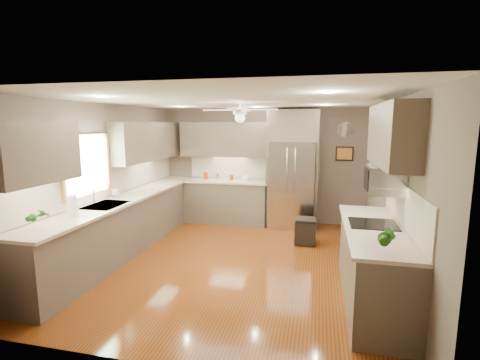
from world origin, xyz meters
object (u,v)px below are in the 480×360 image
at_px(soap_bottle, 117,192).
at_px(canister_d, 232,177).
at_px(paper_towel, 72,206).
at_px(canister_b, 218,176).
at_px(bowl, 246,180).
at_px(refrigerator, 292,171).
at_px(potted_plant_left, 38,216).
at_px(canister_a, 206,176).
at_px(microwave, 384,180).
at_px(canister_c, 226,176).
at_px(potted_plant_right, 387,238).
at_px(stool, 306,231).

bearing_deg(soap_bottle, canister_d, 56.54).
bearing_deg(paper_towel, canister_b, 73.71).
relative_size(bowl, paper_towel, 0.65).
bearing_deg(canister_d, canister_b, 178.82).
bearing_deg(refrigerator, soap_bottle, -142.71).
distance_m(soap_bottle, bowl, 2.78).
distance_m(soap_bottle, potted_plant_left, 1.82).
bearing_deg(canister_b, canister_a, -174.13).
xyz_separation_m(canister_b, microwave, (2.98, -2.79, 0.47)).
distance_m(canister_c, soap_bottle, 2.53).
bearing_deg(canister_d, paper_towel, -111.23).
height_order(canister_c, potted_plant_right, potted_plant_right).
height_order(canister_d, potted_plant_left, potted_plant_left).
bearing_deg(microwave, paper_towel, -170.84).
height_order(bowl, refrigerator, refrigerator).
height_order(soap_bottle, bowl, soap_bottle).
relative_size(canister_b, canister_d, 1.16).
xyz_separation_m(canister_d, soap_bottle, (-1.45, -2.19, 0.04)).
xyz_separation_m(canister_c, stool, (1.79, -1.10, -0.79)).
relative_size(canister_b, canister_c, 0.73).
bearing_deg(canister_a, bowl, -2.14).
distance_m(canister_b, refrigerator, 1.67).
xyz_separation_m(potted_plant_right, bowl, (-2.19, 3.86, -0.12)).
distance_m(canister_c, microwave, 3.93).
bearing_deg(microwave, soap_bottle, 171.74).
relative_size(potted_plant_left, bowl, 1.60).
bearing_deg(canister_a, canister_d, 1.98).
relative_size(potted_plant_right, refrigerator, 0.12).
bearing_deg(bowl, canister_a, 177.86).
relative_size(canister_b, paper_towel, 0.45).
distance_m(canister_d, soap_bottle, 2.62).
relative_size(potted_plant_left, refrigerator, 0.13).
distance_m(canister_c, stool, 2.24).
xyz_separation_m(canister_d, potted_plant_left, (-1.33, -4.00, 0.10)).
bearing_deg(canister_b, paper_towel, -106.29).
bearing_deg(potted_plant_left, bowl, 67.11).
bearing_deg(refrigerator, canister_c, 178.29).
bearing_deg(paper_towel, microwave, 9.16).
distance_m(canister_a, canister_b, 0.27).
bearing_deg(potted_plant_left, canister_a, 79.46).
xyz_separation_m(canister_b, refrigerator, (1.66, -0.08, 0.18)).
relative_size(refrigerator, stool, 5.35).
xyz_separation_m(bowl, stool, (1.34, -1.07, -0.73)).
relative_size(canister_c, refrigerator, 0.08).
height_order(refrigerator, stool, refrigerator).
height_order(potted_plant_left, refrigerator, refrigerator).
xyz_separation_m(canister_c, bowl, (0.45, -0.02, -0.07)).
height_order(soap_bottle, refrigerator, refrigerator).
height_order(potted_plant_left, potted_plant_right, potted_plant_left).
xyz_separation_m(canister_b, canister_c, (0.21, -0.04, 0.02)).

